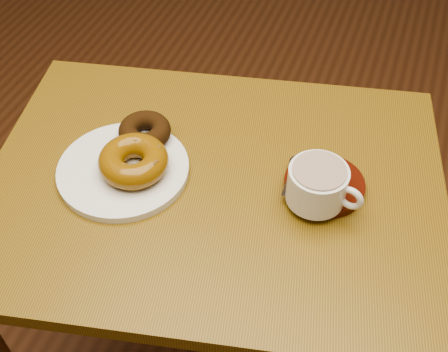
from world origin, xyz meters
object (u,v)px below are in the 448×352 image
(cafe_table, at_px, (214,223))
(coffee_cup, at_px, (318,185))
(donut_plate, at_px, (123,170))
(saucer, at_px, (324,185))

(cafe_table, height_order, coffee_cup, coffee_cup)
(donut_plate, bearing_deg, cafe_table, 12.73)
(coffee_cup, bearing_deg, saucer, 94.69)
(coffee_cup, bearing_deg, donut_plate, -159.74)
(cafe_table, height_order, saucer, saucer)
(donut_plate, distance_m, coffee_cup, 0.35)
(saucer, bearing_deg, coffee_cup, -98.05)
(saucer, bearing_deg, donut_plate, -165.91)
(cafe_table, height_order, donut_plate, donut_plate)
(donut_plate, relative_size, coffee_cup, 1.80)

